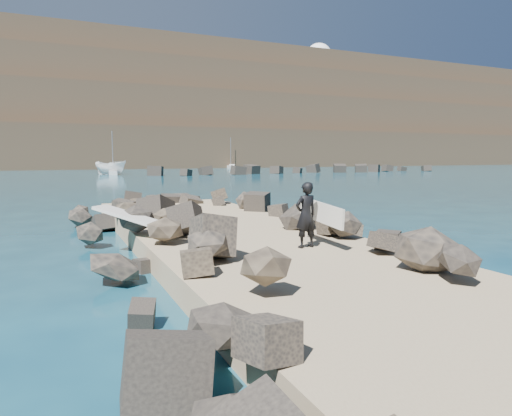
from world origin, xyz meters
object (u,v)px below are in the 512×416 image
at_px(boat_imported, 111,168).
at_px(radome, 319,61).
at_px(surfer_with_board, 308,215).
at_px(surfboard_resting, 136,222).
at_px(sailboat_f, 231,167).

bearing_deg(boat_imported, radome, -0.00).
bearing_deg(surfer_with_board, surfboard_resting, 138.61).
bearing_deg(surfboard_resting, surfer_with_board, -86.02).
distance_m(surfboard_resting, radome, 189.51).
bearing_deg(sailboat_f, surfer_with_board, -109.84).
height_order(surfboard_resting, surfer_with_board, surfer_with_board).
height_order(surfboard_resting, sailboat_f, sailboat_f).
bearing_deg(boat_imported, surfer_with_board, -136.57).
bearing_deg(radome, boat_imported, -135.74).
bearing_deg(surfboard_resting, radome, 11.99).
xyz_separation_m(radome, sailboat_f, (-65.13, -66.84, -41.78)).
relative_size(surfer_with_board, sailboat_f, 0.28).
relative_size(boat_imported, surfer_with_board, 2.73).
bearing_deg(surfer_with_board, sailboat_f, 70.16).
bearing_deg(surfer_with_board, boat_imported, 87.69).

